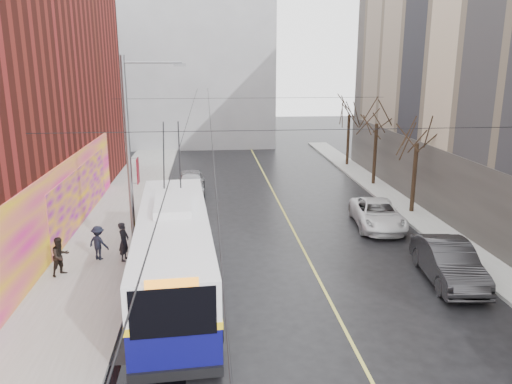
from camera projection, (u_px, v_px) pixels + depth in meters
sidewalk_left at (105, 246)px, 24.14m from camera, size 4.00×60.00×0.15m
sidewalk_right at (442, 235)px, 25.74m from camera, size 2.00×60.00×0.15m
lane_line at (292, 228)px, 26.98m from camera, size 0.12×50.00×0.01m
building_far at (177, 59)px, 53.82m from camera, size 20.50×12.10×18.00m
streetlight_pole at (132, 156)px, 21.18m from camera, size 2.65×0.60×9.00m
catenary_wires at (215, 111)px, 25.76m from camera, size 18.00×60.00×0.22m
tree_near at (418, 130)px, 28.35m from camera, size 3.20×3.20×6.40m
tree_mid at (377, 113)px, 35.02m from camera, size 3.20×3.20×6.68m
tree_far at (350, 106)px, 41.79m from camera, size 3.20×3.20×6.57m
pigeons_flying at (208, 96)px, 20.99m from camera, size 3.89×1.94×0.48m
trolleybus at (174, 251)px, 19.29m from camera, size 3.48×12.61×5.92m
parked_car_b at (448, 262)px, 20.30m from camera, size 2.28×5.17×1.65m
parked_car_c at (377, 214)px, 27.06m from camera, size 2.91×5.38×1.43m
following_car at (191, 183)px, 33.73m from camera, size 1.92×4.72×1.60m
pedestrian_a at (124, 241)px, 22.03m from camera, size 0.57×0.72×1.76m
pedestrian_b at (60, 256)px, 20.51m from camera, size 0.99×1.01×1.64m
pedestrian_c at (98, 243)px, 22.16m from camera, size 1.16×0.99×1.56m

